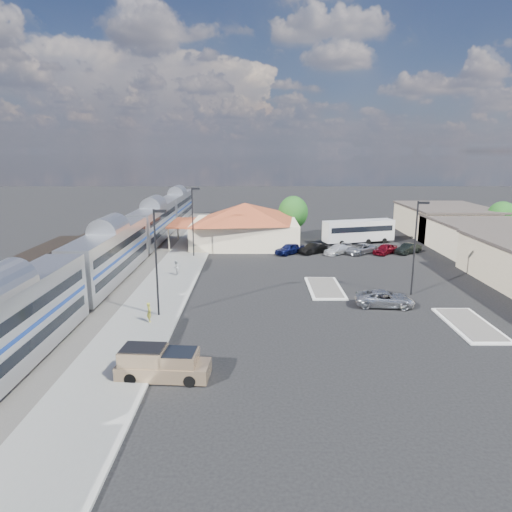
{
  "coord_description": "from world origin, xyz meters",
  "views": [
    {
      "loc": [
        -2.94,
        -41.85,
        13.45
      ],
      "look_at": [
        -2.9,
        4.48,
        2.8
      ],
      "focal_mm": 32.0,
      "sensor_mm": 36.0,
      "label": 1
    }
  ],
  "objects_px": {
    "station_depot": "(245,224)",
    "suv": "(385,299)",
    "pickup_truck": "(164,364)",
    "coach_bus": "(359,230)"
  },
  "relations": [
    {
      "from": "suv",
      "to": "pickup_truck",
      "type": "bearing_deg",
      "value": 133.6
    },
    {
      "from": "suv",
      "to": "coach_bus",
      "type": "distance_m",
      "value": 28.84
    },
    {
      "from": "suv",
      "to": "coach_bus",
      "type": "bearing_deg",
      "value": -1.83
    },
    {
      "from": "station_depot",
      "to": "suv",
      "type": "relative_size",
      "value": 3.55
    },
    {
      "from": "station_depot",
      "to": "suv",
      "type": "bearing_deg",
      "value": -64.45
    },
    {
      "from": "suv",
      "to": "coach_bus",
      "type": "height_order",
      "value": "coach_bus"
    },
    {
      "from": "pickup_truck",
      "to": "coach_bus",
      "type": "bearing_deg",
      "value": -22.61
    },
    {
      "from": "coach_bus",
      "to": "suv",
      "type": "bearing_deg",
      "value": 156.33
    },
    {
      "from": "suv",
      "to": "coach_bus",
      "type": "xyz_separation_m",
      "value": [
        3.89,
        28.54,
        1.28
      ]
    },
    {
      "from": "station_depot",
      "to": "pickup_truck",
      "type": "height_order",
      "value": "station_depot"
    }
  ]
}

